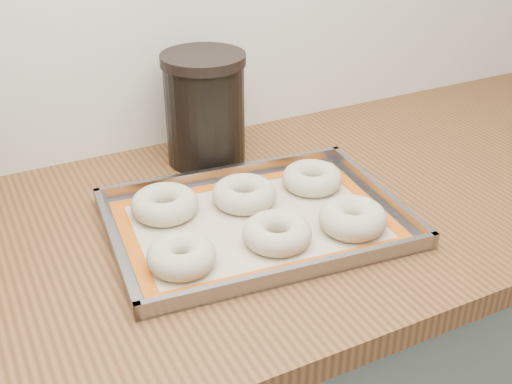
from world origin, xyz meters
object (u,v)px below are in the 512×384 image
bagel_back_mid (244,194)px  bagel_front_right (353,218)px  bagel_back_right (312,178)px  bagel_front_left (181,256)px  bagel_front_mid (277,233)px  baking_tray (256,221)px  canister_right (205,108)px  bagel_back_left (165,204)px

bagel_back_mid → bagel_front_right: bearing=-52.4°
bagel_front_right → bagel_back_right: 0.15m
bagel_front_left → bagel_front_mid: 0.15m
bagel_back_right → baking_tray: bearing=-157.3°
bagel_front_mid → bagel_back_mid: size_ratio=0.98×
bagel_front_left → baking_tray: bearing=21.9°
bagel_front_left → bagel_back_right: bagel_front_left is taller
bagel_back_mid → canister_right: size_ratio=0.52×
bagel_front_mid → bagel_back_right: size_ratio=1.01×
bagel_back_mid → baking_tray: bearing=-98.6°
bagel_front_left → bagel_front_right: bearing=-5.7°
bagel_front_left → bagel_back_mid: 0.20m
bagel_back_left → bagel_back_mid: bearing=-11.9°
bagel_front_left → bagel_back_mid: (0.16, 0.12, -0.00)m
bagel_front_mid → bagel_back_mid: (0.01, 0.13, 0.00)m
bagel_front_right → bagel_back_right: size_ratio=1.02×
baking_tray → bagel_front_left: (-0.15, -0.06, 0.02)m
bagel_front_right → bagel_back_left: 0.30m
bagel_front_left → bagel_back_right: bearing=22.3°
bagel_back_mid → bagel_back_right: bearing=-1.3°
bagel_front_right → bagel_back_right: (0.02, 0.15, -0.00)m
bagel_back_left → bagel_back_mid: 0.13m
bagel_back_left → bagel_front_right: bearing=-35.7°
bagel_front_left → bagel_front_mid: bearing=-2.7°
bagel_back_right → canister_right: bearing=120.9°
bagel_front_mid → canister_right: 0.33m
bagel_front_mid → bagel_back_right: 0.19m
bagel_front_right → bagel_back_mid: (-0.12, 0.15, -0.00)m
bagel_front_left → bagel_back_mid: size_ratio=0.93×
bagel_front_right → bagel_back_left: size_ratio=0.97×
bagel_front_mid → bagel_front_right: 0.12m
baking_tray → bagel_back_mid: size_ratio=4.57×
bagel_front_left → canister_right: canister_right is taller
bagel_front_mid → bagel_front_right: bearing=-9.3°
bagel_front_left → bagel_back_mid: bagel_front_left is taller
baking_tray → bagel_front_mid: bearing=-88.8°
bagel_back_left → bagel_back_mid: (0.13, -0.03, -0.00)m
canister_right → bagel_back_mid: bearing=-94.1°
bagel_back_right → bagel_back_mid: bearing=178.7°
bagel_front_right → canister_right: 0.36m
canister_right → bagel_back_right: bearing=-59.1°
bagel_back_left → bagel_back_mid: size_ratio=1.02×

